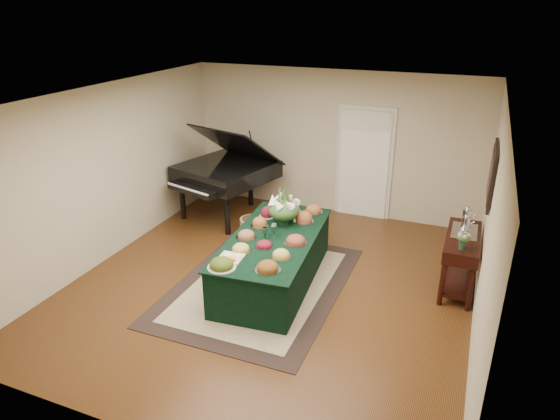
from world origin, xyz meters
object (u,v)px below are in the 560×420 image
at_px(mahogany_sideboard, 462,248).
at_px(grand_piano, 226,171).
at_px(buffet_table, 274,259).
at_px(floral_centerpiece, 284,206).

bearing_deg(mahogany_sideboard, grand_piano, 165.36).
height_order(buffet_table, floral_centerpiece, floral_centerpiece).
xyz_separation_m(floral_centerpiece, grand_piano, (-1.72, 1.44, -0.11)).
xyz_separation_m(floral_centerpiece, mahogany_sideboard, (2.53, 0.33, -0.36)).
height_order(grand_piano, mahogany_sideboard, grand_piano).
relative_size(buffet_table, floral_centerpiece, 5.40).
relative_size(buffet_table, mahogany_sideboard, 2.09).
xyz_separation_m(buffet_table, floral_centerpiece, (-0.04, 0.48, 0.64)).
distance_m(floral_centerpiece, grand_piano, 2.24).
relative_size(floral_centerpiece, grand_piano, 0.23).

